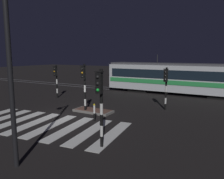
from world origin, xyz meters
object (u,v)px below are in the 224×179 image
Objects in this scene: traffic_light_corner_far_right at (166,82)px; traffic_light_corner_near_right at (100,97)px; tram at (178,78)px; bollard_island_edge at (94,112)px; street_lamp_near_kerb at (1,37)px; traffic_light_median_centre at (84,81)px; traffic_light_corner_far_left at (56,76)px.

traffic_light_corner_near_right is at bearing -93.49° from traffic_light_corner_far_right.
traffic_light_corner_near_right is 15.54m from tram.
bollard_island_edge is at bearing -121.35° from traffic_light_corner_far_right.
street_lamp_near_kerb reaches higher than traffic_light_corner_far_right.
street_lamp_near_kerb is 19.04m from tram.
traffic_light_corner_far_left is at bearing 150.76° from traffic_light_median_centre.
traffic_light_corner_near_right is at bearing -46.95° from traffic_light_median_centre.
traffic_light_corner_near_right is at bearing 60.40° from street_lamp_near_kerb.
traffic_light_corner_far_left is (-5.68, 3.18, -0.21)m from traffic_light_median_centre.
tram is (-0.84, 7.28, -0.37)m from traffic_light_corner_far_right.
tram is at bearing 38.83° from traffic_light_corner_far_left.
tram is (3.96, 10.94, -0.56)m from traffic_light_median_centre.
bollard_island_edge is (7.43, -4.51, -1.53)m from traffic_light_corner_far_left.
street_lamp_near_kerb is 7.73m from bollard_island_edge.
tram is 13.75× the size of bollard_island_edge.
bollard_island_edge is (-0.71, 6.48, -4.15)m from street_lamp_near_kerb.
street_lamp_near_kerb is (2.46, -7.81, 2.41)m from traffic_light_median_centre.
traffic_light_median_centre is (-4.29, 4.59, -0.02)m from traffic_light_corner_near_right.
traffic_light_corner_near_right is 1.10× the size of traffic_light_corner_far_right.
traffic_light_corner_near_right reaches higher than bollard_island_edge.
tram is at bearing 70.11° from traffic_light_median_centre.
street_lamp_near_kerb is 6.73× the size of bollard_island_edge.
traffic_light_corner_far_right is 2.88× the size of bollard_island_edge.
traffic_light_corner_far_right is 6.03m from traffic_light_median_centre.
traffic_light_corner_far_left is at bearing 148.73° from bollard_island_edge.
traffic_light_median_centre is 8.54m from street_lamp_near_kerb.
bollard_island_edge is at bearing -31.27° from traffic_light_corner_far_left.
traffic_light_corner_far_right is (0.50, 8.25, -0.22)m from traffic_light_corner_near_right.
traffic_light_corner_far_left is 13.93m from street_lamp_near_kerb.
traffic_light_median_centre is 11.64m from tram.
street_lamp_near_kerb is (8.14, -10.99, 2.62)m from traffic_light_corner_far_left.
traffic_light_corner_near_right is 1.01× the size of traffic_light_median_centre.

